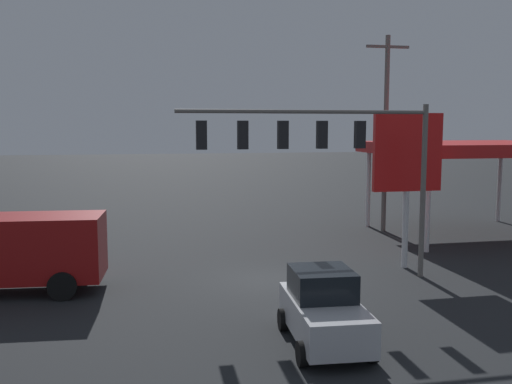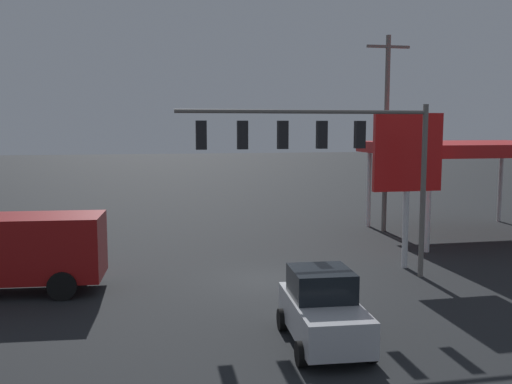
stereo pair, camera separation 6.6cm
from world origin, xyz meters
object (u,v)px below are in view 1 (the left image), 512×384
at_px(utility_pole, 386,130).
at_px(price_sign, 407,158).
at_px(hatchback_crossing, 324,309).
at_px(traffic_signal_assembly, 321,145).

relative_size(utility_pole, price_sign, 1.68).
xyz_separation_m(price_sign, hatchback_crossing, (5.83, 7.24, -3.54)).
relative_size(traffic_signal_assembly, price_sign, 1.50).
xyz_separation_m(traffic_signal_assembly, hatchback_crossing, (1.77, 5.84, -4.11)).
relative_size(traffic_signal_assembly, utility_pole, 0.89).
height_order(utility_pole, hatchback_crossing, utility_pole).
distance_m(traffic_signal_assembly, utility_pole, 11.32).
height_order(price_sign, hatchback_crossing, price_sign).
relative_size(utility_pole, hatchback_crossing, 2.71).
height_order(traffic_signal_assembly, price_sign, traffic_signal_assembly).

